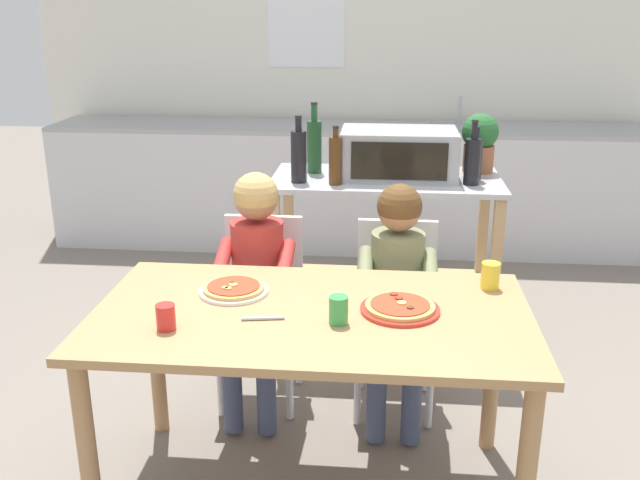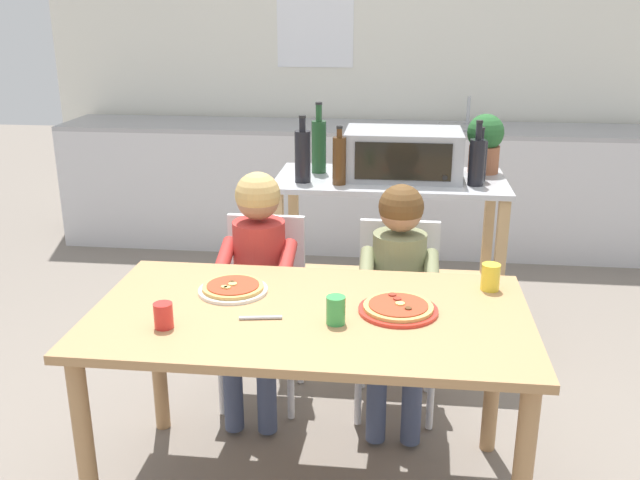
% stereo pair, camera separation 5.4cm
% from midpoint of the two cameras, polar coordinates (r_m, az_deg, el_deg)
% --- Properties ---
extents(ground_plane, '(12.65, 12.65, 0.00)m').
position_cam_midpoint_polar(ground_plane, '(3.80, 2.09, -7.86)').
color(ground_plane, slate).
extents(back_wall_tiled, '(4.77, 0.13, 2.70)m').
position_cam_midpoint_polar(back_wall_tiled, '(5.37, 3.99, 14.95)').
color(back_wall_tiled, white).
rests_on(back_wall_tiled, ground).
extents(kitchen_counter, '(4.29, 0.60, 1.08)m').
position_cam_midpoint_polar(kitchen_counter, '(5.10, 3.56, 4.40)').
color(kitchen_counter, silver).
rests_on(kitchen_counter, ground).
extents(kitchen_island_cart, '(1.12, 0.56, 0.89)m').
position_cam_midpoint_polar(kitchen_island_cart, '(3.55, 6.04, 0.44)').
color(kitchen_island_cart, '#B7BABF').
rests_on(kitchen_island_cart, ground).
extents(toaster_oven, '(0.56, 0.37, 0.23)m').
position_cam_midpoint_polar(toaster_oven, '(3.47, 7.22, 6.97)').
color(toaster_oven, '#999BA0').
rests_on(toaster_oven, kitchen_island_cart).
extents(bottle_brown_beer, '(0.07, 0.07, 0.31)m').
position_cam_midpoint_polar(bottle_brown_beer, '(3.37, 13.09, 6.30)').
color(bottle_brown_beer, black).
rests_on(bottle_brown_beer, kitchen_island_cart).
extents(bottle_squat_spirits, '(0.08, 0.08, 0.26)m').
position_cam_midpoint_polar(bottle_squat_spirits, '(3.47, 13.24, 6.44)').
color(bottle_squat_spirits, black).
rests_on(bottle_squat_spirits, kitchen_island_cart).
extents(bottle_dark_olive_oil, '(0.06, 0.06, 0.28)m').
position_cam_midpoint_polar(bottle_dark_olive_oil, '(3.30, 2.07, 6.54)').
color(bottle_dark_olive_oil, '#4C2D14').
rests_on(bottle_dark_olive_oil, kitchen_island_cart).
extents(bottle_clear_vinegar, '(0.08, 0.08, 0.32)m').
position_cam_midpoint_polar(bottle_clear_vinegar, '(3.34, -0.96, 6.92)').
color(bottle_clear_vinegar, black).
rests_on(bottle_clear_vinegar, kitchen_island_cart).
extents(bottle_tall_green_wine, '(0.07, 0.07, 0.35)m').
position_cam_midpoint_polar(bottle_tall_green_wine, '(3.53, 0.35, 7.75)').
color(bottle_tall_green_wine, '#1E4723').
rests_on(bottle_tall_green_wine, kitchen_island_cart).
extents(potted_herb_plant, '(0.18, 0.18, 0.30)m').
position_cam_midpoint_polar(potted_herb_plant, '(3.63, 13.69, 7.79)').
color(potted_herb_plant, '#9E5B3D').
rests_on(potted_herb_plant, kitchen_island_cart).
extents(dining_table, '(1.47, 0.80, 0.72)m').
position_cam_midpoint_polar(dining_table, '(2.40, -0.18, -7.86)').
color(dining_table, '#AD7F51').
rests_on(dining_table, ground).
extents(dining_chair_left, '(0.36, 0.36, 0.81)m').
position_cam_midpoint_polar(dining_chair_left, '(3.10, -4.12, -4.54)').
color(dining_chair_left, silver).
rests_on(dining_chair_left, ground).
extents(dining_chair_right, '(0.36, 0.36, 0.81)m').
position_cam_midpoint_polar(dining_chair_right, '(3.04, 6.83, -5.10)').
color(dining_chair_right, silver).
rests_on(dining_chair_right, ground).
extents(child_in_red_shirt, '(0.32, 0.42, 1.03)m').
position_cam_midpoint_polar(child_in_red_shirt, '(2.92, -4.63, -2.14)').
color(child_in_red_shirt, '#424C6B').
rests_on(child_in_red_shirt, ground).
extents(child_in_olive_shirt, '(0.32, 0.42, 1.00)m').
position_cam_midpoint_polar(child_in_olive_shirt, '(2.86, 6.95, -3.09)').
color(child_in_olive_shirt, '#424C6B').
rests_on(child_in_olive_shirt, ground).
extents(pizza_plate_white, '(0.25, 0.25, 0.03)m').
position_cam_midpoint_polar(pizza_plate_white, '(2.52, -6.48, -3.94)').
color(pizza_plate_white, white).
rests_on(pizza_plate_white, dining_table).
extents(pizza_plate_red_rimmed, '(0.27, 0.27, 0.03)m').
position_cam_midpoint_polar(pizza_plate_red_rimmed, '(2.36, 7.04, -5.54)').
color(pizza_plate_red_rimmed, red).
rests_on(pizza_plate_red_rimmed, dining_table).
extents(drinking_cup_yellow, '(0.07, 0.07, 0.10)m').
position_cam_midpoint_polar(drinking_cup_yellow, '(2.59, 14.29, -2.94)').
color(drinking_cup_yellow, yellow).
rests_on(drinking_cup_yellow, dining_table).
extents(drinking_cup_green, '(0.06, 0.06, 0.09)m').
position_cam_midpoint_polar(drinking_cup_green, '(2.25, 1.99, -5.73)').
color(drinking_cup_green, green).
rests_on(drinking_cup_green, dining_table).
extents(drinking_cup_red, '(0.06, 0.06, 0.08)m').
position_cam_midpoint_polar(drinking_cup_red, '(2.27, -11.95, -6.03)').
color(drinking_cup_red, red).
rests_on(drinking_cup_red, dining_table).
extents(serving_spoon, '(0.14, 0.03, 0.01)m').
position_cam_midpoint_polar(serving_spoon, '(2.30, -4.18, -6.33)').
color(serving_spoon, '#B7BABF').
rests_on(serving_spoon, dining_table).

